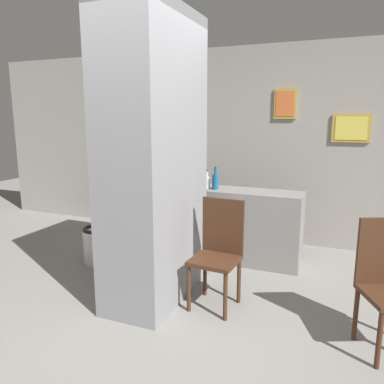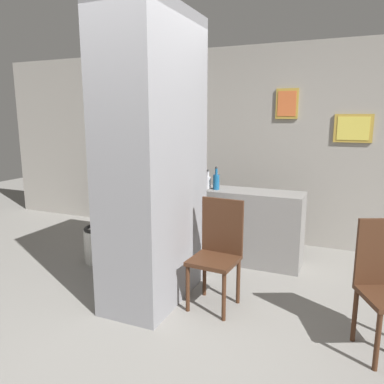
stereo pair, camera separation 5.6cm
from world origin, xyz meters
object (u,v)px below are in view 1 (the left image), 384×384
object	(u,v)px
chair_near_pillar	(218,249)
bottle_tall	(215,181)
toilet	(101,236)
bicycle	(158,226)

from	to	relation	value
chair_near_pillar	bottle_tall	distance (m)	1.19
toilet	bicycle	xyz separation A→B (m)	(0.51, 0.48, 0.05)
toilet	bottle_tall	bearing A→B (deg)	24.19
bottle_tall	bicycle	bearing A→B (deg)	-174.00
chair_near_pillar	bicycle	world-z (taller)	chair_near_pillar
toilet	bicycle	distance (m)	0.70
bottle_tall	chair_near_pillar	bearing A→B (deg)	-69.41
toilet	bottle_tall	xyz separation A→B (m)	(1.23, 0.55, 0.66)
chair_near_pillar	bicycle	size ratio (longest dim) A/B	0.57
toilet	chair_near_pillar	world-z (taller)	chair_near_pillar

